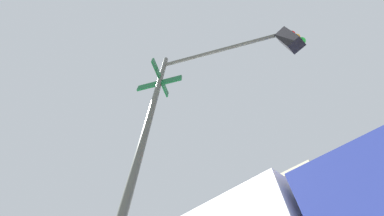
{
  "coord_description": "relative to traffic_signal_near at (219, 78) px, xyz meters",
  "views": [
    {
      "loc": [
        -4.43,
        -8.03,
        1.17
      ],
      "look_at": [
        -6.79,
        -6.0,
        5.18
      ],
      "focal_mm": 17.08,
      "sensor_mm": 36.0,
      "label": 1
    }
  ],
  "objects": [
    {
      "name": "traffic_signal_near",
      "position": [
        0.0,
        0.0,
        0.0
      ],
      "size": [
        3.26,
        2.34,
        6.29
      ],
      "color": "#474C47",
      "rests_on": "ground_plane"
    }
  ]
}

